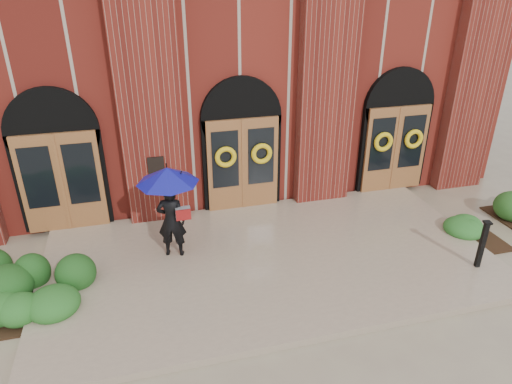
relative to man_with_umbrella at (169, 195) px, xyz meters
name	(u,v)px	position (x,y,z in m)	size (l,w,h in m)	color
ground	(272,266)	(2.08, -0.83, -1.65)	(90.00, 90.00, 0.00)	gray
landing	(270,259)	(2.08, -0.68, -1.58)	(10.00, 5.30, 0.15)	gray
church_building	(203,48)	(2.08, 7.95, 1.85)	(16.20, 12.53, 7.00)	maroon
man_with_umbrella	(169,195)	(0.00, 0.00, 0.00)	(1.63, 1.63, 2.14)	black
metal_post	(482,243)	(6.38, -2.22, -0.91)	(0.18, 0.18, 1.13)	black
hedge_wall_left	(23,275)	(-3.12, -0.33, -1.28)	(2.86, 1.15, 0.73)	#194316
hedge_front_left	(18,301)	(-3.10, -1.05, -1.38)	(1.53, 1.31, 0.54)	#22581E
hedge_front_right	(475,233)	(7.18, -1.12, -1.42)	(1.28, 1.10, 0.45)	#245C21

